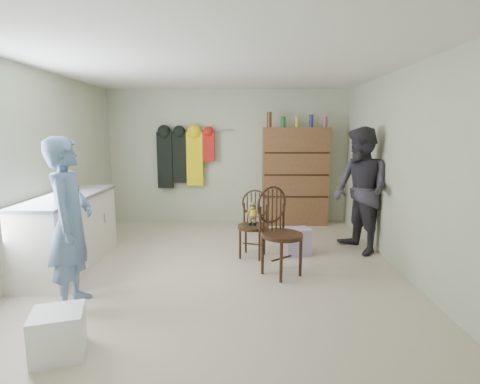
{
  "coord_description": "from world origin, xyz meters",
  "views": [
    {
      "loc": [
        0.3,
        -4.61,
        1.74
      ],
      "look_at": [
        0.25,
        0.2,
        0.95
      ],
      "focal_mm": 28.0,
      "sensor_mm": 36.0,
      "label": 1
    }
  ],
  "objects_px": {
    "chair_front": "(253,220)",
    "chair_far": "(278,228)",
    "counter": "(68,231)",
    "dresser": "(295,176)"
  },
  "relations": [
    {
      "from": "chair_front",
      "to": "chair_far",
      "type": "relative_size",
      "value": 0.86
    },
    {
      "from": "counter",
      "to": "chair_far",
      "type": "distance_m",
      "value": 2.68
    },
    {
      "from": "counter",
      "to": "dresser",
      "type": "distance_m",
      "value": 3.96
    },
    {
      "from": "counter",
      "to": "dresser",
      "type": "xyz_separation_m",
      "value": [
        3.2,
        2.3,
        0.44
      ]
    },
    {
      "from": "chair_far",
      "to": "dresser",
      "type": "distance_m",
      "value": 2.59
    },
    {
      "from": "chair_far",
      "to": "chair_front",
      "type": "bearing_deg",
      "value": 75.6
    },
    {
      "from": "counter",
      "to": "chair_far",
      "type": "height_order",
      "value": "chair_far"
    },
    {
      "from": "chair_front",
      "to": "dresser",
      "type": "bearing_deg",
      "value": 82.49
    },
    {
      "from": "counter",
      "to": "dresser",
      "type": "relative_size",
      "value": 0.9
    },
    {
      "from": "counter",
      "to": "chair_far",
      "type": "xyz_separation_m",
      "value": [
        2.67,
        -0.22,
        0.11
      ]
    }
  ]
}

